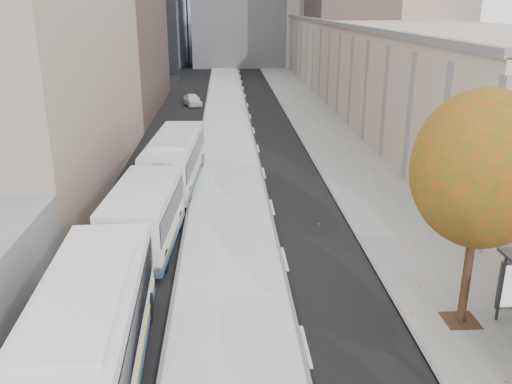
{
  "coord_description": "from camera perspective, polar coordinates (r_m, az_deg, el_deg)",
  "views": [
    {
      "loc": [
        -3.99,
        -1.97,
        9.9
      ],
      "look_at": [
        -2.76,
        19.26,
        2.5
      ],
      "focal_mm": 38.0,
      "sensor_mm": 36.0,
      "label": 1
    }
  ],
  "objects": [
    {
      "name": "tree_c",
      "position": [
        17.41,
        22.69,
        2.19
      ],
      "size": [
        4.2,
        4.2,
        7.28
      ],
      "color": "black",
      "rests_on": "sidewalk"
    },
    {
      "name": "sidewalk",
      "position": [
        39.11,
        8.8,
        4.35
      ],
      "size": [
        4.75,
        150.0,
        0.08
      ],
      "primitive_type": "cube",
      "color": "gray",
      "rests_on": "ground"
    },
    {
      "name": "bus_far",
      "position": [
        27.79,
        -9.62,
        1.35
      ],
      "size": [
        3.46,
        16.73,
        2.77
      ],
      "rotation": [
        0.0,
        0.0,
        -0.06
      ],
      "color": "silver",
      "rests_on": "ground"
    },
    {
      "name": "bus_platform",
      "position": [
        38.25,
        -3.04,
        4.27
      ],
      "size": [
        4.25,
        150.0,
        0.15
      ],
      "primitive_type": "cube",
      "color": "silver",
      "rests_on": "ground"
    },
    {
      "name": "building_tan",
      "position": [
        69.04,
        13.49,
        13.77
      ],
      "size": [
        18.0,
        92.0,
        8.0
      ],
      "primitive_type": "cube",
      "color": "#A79485",
      "rests_on": "ground"
    },
    {
      "name": "distant_car",
      "position": [
        56.69,
        -6.69,
        9.62
      ],
      "size": [
        2.32,
        3.8,
        1.21
      ],
      "primitive_type": "imported",
      "rotation": [
        0.0,
        0.0,
        0.27
      ],
      "color": "white",
      "rests_on": "ground"
    }
  ]
}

